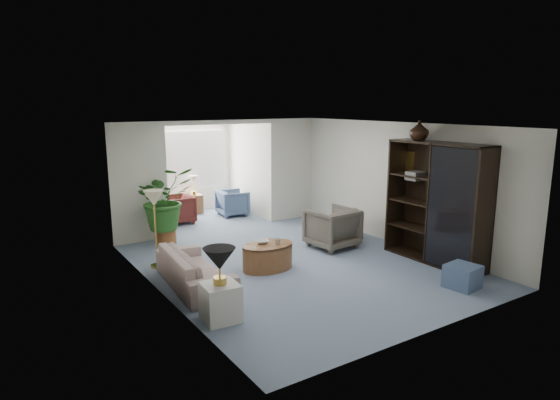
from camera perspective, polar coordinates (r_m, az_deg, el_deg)
floor at (r=8.68m, az=2.17°, el=-7.80°), size 6.00×6.00×0.00m
sunroom_floor at (r=12.13m, az=-9.04°, el=-2.31°), size 2.60×2.60×0.00m
back_pier_left at (r=10.22m, az=-16.48°, el=1.93°), size 1.20×0.12×2.50m
back_pier_right at (r=11.85m, az=1.40°, el=3.67°), size 1.20×0.12×2.50m
back_header at (r=10.79m, az=-7.04°, el=9.21°), size 2.60×0.12×0.10m
window_pane at (r=12.86m, az=-11.20°, el=4.75°), size 2.20×0.02×1.50m
window_blinds at (r=12.83m, az=-11.15°, el=4.74°), size 2.20×0.02×1.50m
framed_picture at (r=9.82m, az=14.46°, el=4.31°), size 0.04×0.50×0.40m
sofa at (r=7.80m, az=-10.18°, el=-8.06°), size 0.91×2.00×0.57m
end_table at (r=6.58m, az=-7.13°, el=-12.01°), size 0.50×0.50×0.51m
table_lamp at (r=6.36m, az=-7.27°, el=-7.00°), size 0.44×0.44×0.30m
floor_lamp at (r=8.55m, az=-14.85°, el=0.20°), size 0.36×0.36×0.28m
coffee_table at (r=8.44m, az=-1.48°, el=-6.76°), size 1.14×1.14×0.45m
coffee_bowl at (r=8.42m, az=-2.14°, el=-5.00°), size 0.28×0.28×0.06m
coffee_cup at (r=8.35m, az=-0.25°, el=-4.97°), size 0.13×0.13×0.10m
wingback_chair at (r=9.67m, az=6.22°, el=-3.32°), size 0.92×0.94×0.81m
side_table_dark at (r=10.36m, az=8.17°, el=-2.93°), size 0.61×0.54×0.61m
entertainment_cabinet at (r=9.06m, az=18.22°, el=-0.36°), size 0.53×1.98×2.20m
cabinet_urn at (r=9.21m, az=16.30°, el=8.00°), size 0.35×0.35×0.36m
ottoman at (r=8.16m, az=20.98°, el=-8.52°), size 0.51×0.51×0.37m
plant_pot at (r=10.16m, az=-13.42°, el=-4.28°), size 0.40×0.40×0.32m
house_plant at (r=9.97m, az=-13.63°, el=0.19°), size 1.16×1.01×1.29m
sunroom_chair_blue at (r=12.41m, az=-5.69°, el=-0.34°), size 0.79×0.77×0.66m
sunroom_chair_maroon at (r=11.81m, az=-12.16°, el=-1.09°), size 0.82×0.80×0.69m
sunroom_table at (r=12.78m, az=-10.21°, el=-0.49°), size 0.43×0.35×0.50m
shelf_clutter at (r=8.98m, az=18.32°, el=-0.51°), size 0.30×1.26×1.06m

